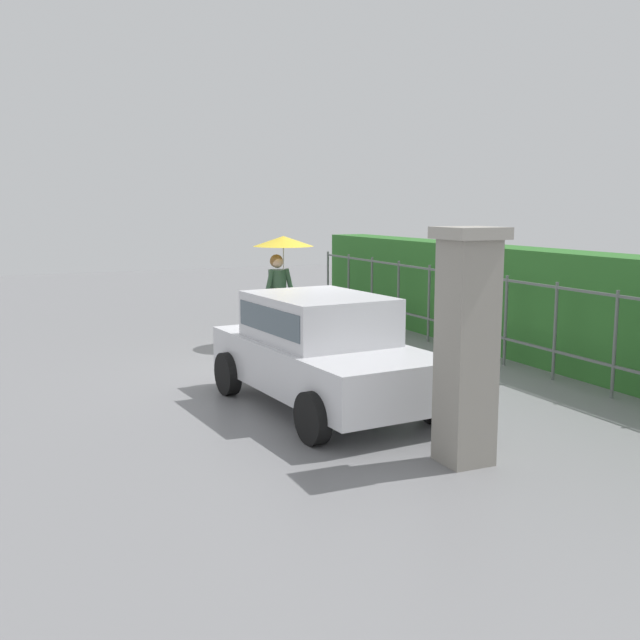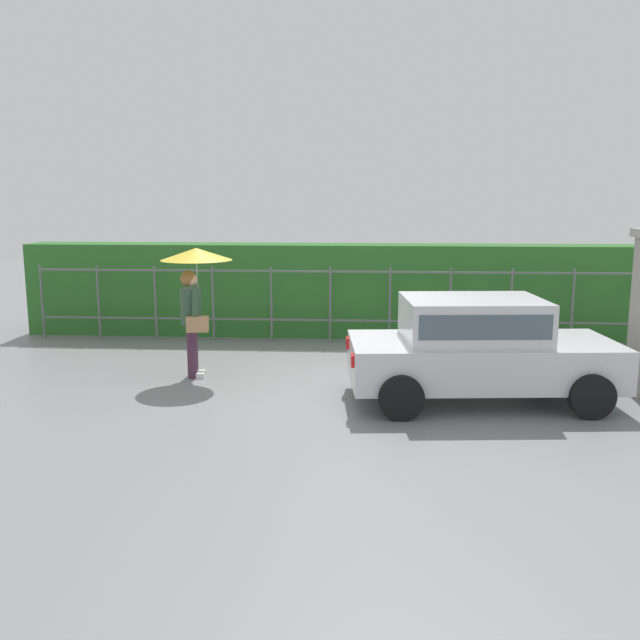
# 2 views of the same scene
# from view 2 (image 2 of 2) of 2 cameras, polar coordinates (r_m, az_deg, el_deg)

# --- Properties ---
(ground_plane) EXTENTS (40.00, 40.00, 0.00)m
(ground_plane) POSITION_cam_2_polar(r_m,az_deg,el_deg) (10.52, 2.57, -5.67)
(ground_plane) COLOR slate
(car) EXTENTS (3.85, 2.12, 1.48)m
(car) POSITION_cam_2_polar(r_m,az_deg,el_deg) (9.96, 12.93, -2.06)
(car) COLOR silver
(car) RESTS_ON ground
(pedestrian) EXTENTS (1.13, 1.13, 2.07)m
(pedestrian) POSITION_cam_2_polar(r_m,az_deg,el_deg) (11.11, -10.34, 3.42)
(pedestrian) COLOR #47283D
(pedestrian) RESTS_ON ground
(fence_section) EXTENTS (11.79, 0.05, 1.50)m
(fence_section) POSITION_cam_2_polar(r_m,az_deg,el_deg) (13.62, 0.85, 1.54)
(fence_section) COLOR #59605B
(fence_section) RESTS_ON ground
(hedge_row) EXTENTS (12.74, 0.90, 1.90)m
(hedge_row) POSITION_cam_2_polar(r_m,az_deg,el_deg) (14.39, 1.01, 2.51)
(hedge_row) COLOR #2D6B28
(hedge_row) RESTS_ON ground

